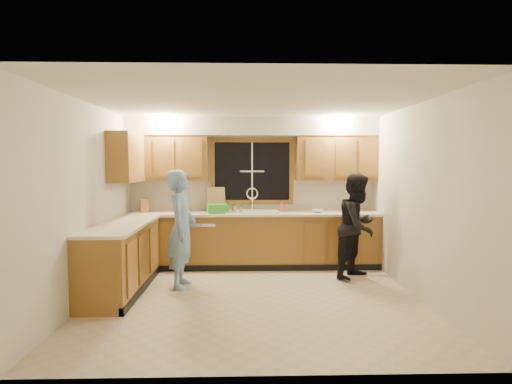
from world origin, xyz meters
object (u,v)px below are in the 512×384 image
dishwasher (202,243)px  dish_crate (217,208)px  knife_block (144,206)px  soap_bottle (282,206)px  bowl (318,211)px  man (181,229)px  woman (358,226)px  sink (252,215)px  stove (107,269)px

dishwasher → dish_crate: dish_crate is taller
knife_block → soap_bottle: bearing=-24.3°
knife_block → bowl: (2.89, -0.10, -0.09)m
dishwasher → man: man is taller
woman → soap_bottle: size_ratio=8.97×
dish_crate → bowl: bearing=0.6°
knife_block → dish_crate: (1.23, -0.12, -0.04)m
knife_block → soap_bottle: 2.31m
knife_block → man: bearing=-80.9°
sink → stove: 2.60m
stove → woman: 3.58m
stove → woman: bearing=18.3°
knife_block → dish_crate: knife_block is taller
stove → sink: bearing=45.4°
sink → man: man is taller
soap_bottle → dish_crate: bearing=-169.6°
stove → knife_block: bearing=90.2°
man → knife_block: man is taller
stove → bowl: bowl is taller
sink → dish_crate: bearing=-170.6°
woman → knife_block: bearing=121.3°
man → bowl: 2.33m
man → dish_crate: man is taller
sink → man: 1.49m
man → bowl: (2.09, 1.02, 0.12)m
woman → soap_bottle: 1.37m
dishwasher → knife_block: 1.14m
woman → soap_bottle: bearing=96.8°
sink → woman: (1.59, -0.71, -0.07)m
sink → woman: woman is taller
soap_bottle → bowl: bearing=-17.2°
dishwasher → woman: 2.56m
sink → bowl: sink is taller
man → soap_bottle: size_ratio=9.32×
man → soap_bottle: (1.51, 1.20, 0.19)m
sink → bowl: bearing=-4.1°
sink → knife_block: bearing=179.3°
man → knife_block: bearing=36.0°
man → woman: size_ratio=1.04×
stove → soap_bottle: soap_bottle is taller
man → dishwasher: bearing=-7.9°
stove → woman: (3.39, 1.12, 0.34)m
dishwasher → dish_crate: bearing=-16.4°
man → woman: 2.63m
dish_crate → bowl: dish_crate is taller
man → bowl: man is taller
dishwasher → stove: bearing=-117.7°
woman → dishwasher: bearing=117.6°
sink → soap_bottle: (0.50, 0.10, 0.14)m
woman → dish_crate: size_ratio=4.91×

